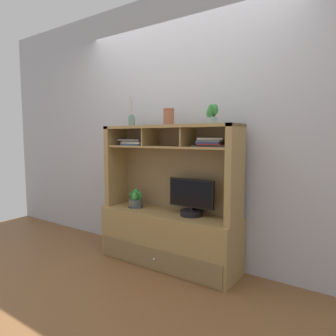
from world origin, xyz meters
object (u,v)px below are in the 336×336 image
object	(u,v)px
potted_orchid	(135,200)
magazine_stack_left	(212,143)
media_console	(168,223)
ceramic_vase	(169,117)
tv_monitor	(191,200)
magazine_stack_centre	(135,142)
potted_fern	(136,200)
potted_succulent	(212,114)
diffuser_bottle	(132,121)

from	to	relation	value
potted_orchid	magazine_stack_left	xyz separation A→B (m)	(0.87, 0.06, 0.63)
magazine_stack_left	media_console	bearing A→B (deg)	-176.19
media_console	magazine_stack_left	distance (m)	0.94
magazine_stack_left	ceramic_vase	world-z (taller)	ceramic_vase
media_console	potted_orchid	size ratio (longest dim) A/B	7.08
magazine_stack_left	ceramic_vase	bearing A→B (deg)	-176.94
tv_monitor	ceramic_vase	bearing A→B (deg)	179.95
media_console	magazine_stack_centre	size ratio (longest dim) A/B	4.81
potted_orchid	potted_fern	size ratio (longest dim) A/B	1.03
tv_monitor	potted_orchid	size ratio (longest dim) A/B	2.29
potted_orchid	potted_succulent	size ratio (longest dim) A/B	1.17
magazine_stack_left	potted_succulent	bearing A→B (deg)	-69.75
media_console	ceramic_vase	distance (m)	1.07
tv_monitor	magazine_stack_left	xyz separation A→B (m)	(0.20, 0.02, 0.55)
magazine_stack_left	magazine_stack_centre	bearing A→B (deg)	-177.06
ceramic_vase	potted_orchid	bearing A→B (deg)	-174.83
tv_monitor	potted_succulent	size ratio (longest dim) A/B	2.68
potted_fern	diffuser_bottle	distance (m)	0.85
tv_monitor	magazine_stack_centre	distance (m)	0.88
potted_orchid	magazine_stack_left	size ratio (longest dim) A/B	0.62
potted_orchid	magazine_stack_centre	size ratio (longest dim) A/B	0.68
diffuser_bottle	ceramic_vase	distance (m)	0.48
potted_orchid	diffuser_bottle	bearing A→B (deg)	155.14
potted_fern	diffuser_bottle	bearing A→B (deg)	158.25
diffuser_bottle	ceramic_vase	xyz separation A→B (m)	(0.48, 0.01, 0.03)
potted_fern	ceramic_vase	size ratio (longest dim) A/B	1.22
magazine_stack_centre	potted_fern	bearing A→B (deg)	-41.69
potted_fern	diffuser_bottle	xyz separation A→B (m)	(-0.07, 0.03, 0.85)
potted_fern	magazine_stack_centre	bearing A→B (deg)	138.31
media_console	potted_fern	xyz separation A→B (m)	(-0.40, -0.03, 0.20)
potted_fern	magazine_stack_centre	distance (m)	0.62
media_console	ceramic_vase	bearing A→B (deg)	90.00
potted_orchid	diffuser_bottle	world-z (taller)	diffuser_bottle
diffuser_bottle	media_console	bearing A→B (deg)	0.05
media_console	tv_monitor	size ratio (longest dim) A/B	3.10
media_console	magazine_stack_centre	bearing A→B (deg)	-178.01
potted_fern	potted_succulent	bearing A→B (deg)	0.43
magazine_stack_centre	ceramic_vase	size ratio (longest dim) A/B	1.86
media_console	potted_succulent	xyz separation A→B (m)	(0.48, -0.02, 1.08)
ceramic_vase	media_console	bearing A→B (deg)	-90.00
magazine_stack_centre	potted_succulent	world-z (taller)	potted_succulent
tv_monitor	diffuser_bottle	world-z (taller)	diffuser_bottle
potted_orchid	ceramic_vase	bearing A→B (deg)	5.17
magazine_stack_left	potted_succulent	distance (m)	0.26
diffuser_bottle	potted_succulent	bearing A→B (deg)	-1.38
tv_monitor	magazine_stack_centre	bearing A→B (deg)	-178.28
diffuser_bottle	ceramic_vase	bearing A→B (deg)	0.78
diffuser_bottle	potted_orchid	bearing A→B (deg)	-24.86
magazine_stack_left	diffuser_bottle	bearing A→B (deg)	-178.10
potted_succulent	tv_monitor	bearing A→B (deg)	172.32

